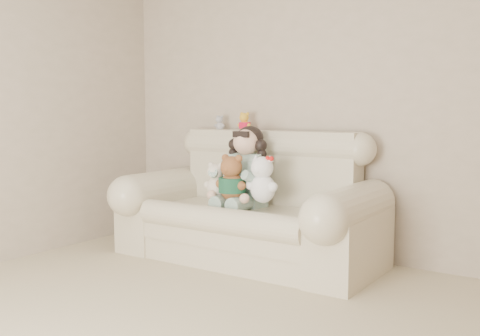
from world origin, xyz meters
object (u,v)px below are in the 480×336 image
Objects in this scene: seated_child at (247,165)px; brown_teddy at (232,173)px; white_cat at (263,174)px; sofa at (247,196)px; cream_teddy at (216,177)px.

seated_child is 0.23m from brown_teddy.
white_cat is at bearing 13.75° from brown_teddy.
brown_teddy is (0.02, -0.23, -0.04)m from seated_child.
seated_child is 1.56× the size of white_cat.
seated_child reaches higher than white_cat.
sofa reaches higher than brown_teddy.
brown_teddy is at bearing -79.67° from seated_child.
sofa is 4.99× the size of brown_teddy.
sofa reaches higher than white_cat.
seated_child is 0.31m from white_cat.
seated_child is at bearing 125.63° from sofa.
seated_child is at bearing 94.35° from brown_teddy.
brown_teddy is 1.27× the size of cream_teddy.
brown_teddy is 0.20m from cream_teddy.
brown_teddy is (-0.04, -0.15, 0.20)m from sofa.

